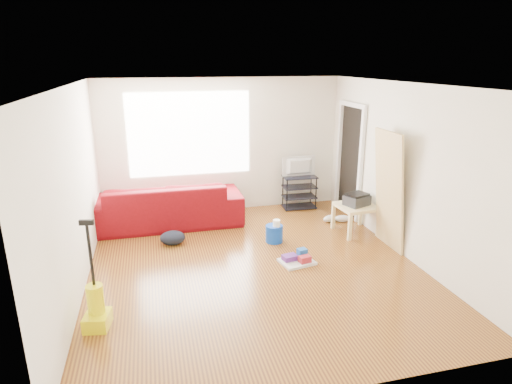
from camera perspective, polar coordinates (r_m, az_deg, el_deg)
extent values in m
cube|color=#502B15|center=(6.14, -0.24, -9.85)|extent=(4.50, 5.00, 0.01)
cube|color=white|center=(5.48, -0.27, 14.13)|extent=(4.50, 5.00, 0.01)
cube|color=white|center=(8.07, -4.50, 6.13)|extent=(4.50, 0.01, 2.50)
cube|color=white|center=(3.46, 9.76, -9.56)|extent=(4.50, 0.01, 2.50)
cube|color=white|center=(5.62, -23.16, -0.18)|extent=(0.01, 5.00, 2.50)
cube|color=white|center=(6.57, 19.19, 2.65)|extent=(0.01, 5.00, 2.50)
cube|color=white|center=(7.93, -8.83, 7.62)|extent=(2.20, 0.01, 1.50)
cube|color=white|center=(7.66, 13.76, 3.16)|extent=(0.06, 0.08, 2.00)
cube|color=white|center=(8.44, 10.97, 4.62)|extent=(0.06, 0.08, 2.00)
cube|color=white|center=(7.88, 12.78, 11.30)|extent=(0.06, 0.98, 0.08)
cube|color=black|center=(8.06, 12.51, 3.94)|extent=(0.01, 0.86, 1.98)
imported|color=#580409|center=(7.78, -11.76, -4.20)|extent=(2.63, 1.03, 0.77)
cube|color=black|center=(8.48, 5.72, -1.91)|extent=(0.65, 0.39, 0.02)
cube|color=black|center=(8.42, 5.76, -0.62)|extent=(0.65, 0.39, 0.02)
cube|color=black|center=(8.36, 5.81, 0.70)|extent=(0.65, 0.39, 0.02)
cube|color=black|center=(8.31, 5.85, 2.03)|extent=(0.65, 0.39, 0.02)
cylinder|color=black|center=(8.17, 4.16, -0.45)|extent=(0.02, 0.02, 0.64)
cylinder|color=black|center=(8.45, 3.59, 0.17)|extent=(0.02, 0.02, 0.64)
cylinder|color=black|center=(8.34, 8.00, -0.20)|extent=(0.02, 0.02, 0.64)
cylinder|color=black|center=(8.62, 7.32, 0.40)|extent=(0.02, 0.02, 0.64)
imported|color=black|center=(8.26, 5.89, 3.38)|extent=(0.66, 0.09, 0.38)
cube|color=beige|center=(7.31, 13.23, -1.90)|extent=(0.65, 0.65, 0.05)
cube|color=beige|center=(7.04, 12.40, -4.69)|extent=(0.05, 0.05, 0.43)
cube|color=beige|center=(7.47, 10.26, -3.26)|extent=(0.05, 0.05, 0.43)
cube|color=beige|center=(7.33, 16.01, -4.09)|extent=(0.05, 0.05, 0.43)
cube|color=beige|center=(7.74, 13.75, -2.75)|extent=(0.05, 0.05, 0.43)
cube|color=#28282B|center=(7.28, 13.29, -1.08)|extent=(0.46, 0.41, 0.16)
cube|color=black|center=(7.25, 13.35, -0.33)|extent=(0.42, 0.37, 0.04)
cylinder|color=#0D40BA|center=(6.92, 2.43, -6.61)|extent=(0.29, 0.29, 0.28)
cylinder|color=white|center=(6.82, 2.74, -5.24)|extent=(0.12, 0.12, 0.11)
cube|color=silver|center=(6.25, 5.46, -9.23)|extent=(0.53, 0.45, 0.04)
cube|color=maroon|center=(6.19, 6.53, -8.88)|extent=(0.19, 0.14, 0.09)
cube|color=#54237B|center=(6.24, 4.53, -8.69)|extent=(0.23, 0.19, 0.07)
cube|color=#1E57AA|center=(6.33, 6.17, -8.07)|extent=(0.15, 0.13, 0.13)
ellipsoid|color=black|center=(6.95, -11.02, -6.83)|extent=(0.40, 0.32, 0.22)
ellipsoid|color=silver|center=(7.83, 9.83, -3.49)|extent=(0.32, 0.22, 0.12)
ellipsoid|color=silver|center=(7.86, 11.50, -3.50)|extent=(0.32, 0.20, 0.12)
cube|color=#E2DC05|center=(5.15, -20.38, -15.77)|extent=(0.30, 0.33, 0.16)
cylinder|color=#E2DC05|center=(5.07, -20.62, -13.18)|extent=(0.18, 0.18, 0.32)
cylinder|color=black|center=(4.87, -21.21, -7.88)|extent=(0.03, 0.03, 0.69)
cube|color=black|center=(4.73, -21.69, -3.80)|extent=(0.15, 0.06, 0.05)
cube|color=tan|center=(7.04, 16.67, -6.96)|extent=(0.23, 0.73, 1.82)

